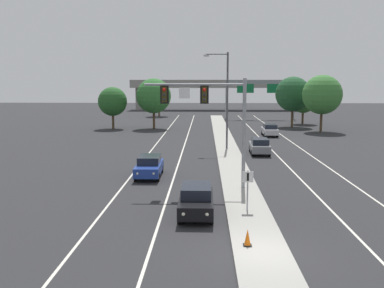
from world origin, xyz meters
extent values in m
plane|color=#28282B|center=(0.00, 0.00, 0.00)|extent=(260.00, 260.00, 0.00)
cube|color=#9E9B93|center=(0.00, 18.00, 0.07)|extent=(2.40, 110.00, 0.15)
cube|color=silver|center=(-4.70, 25.00, 0.00)|extent=(0.14, 100.00, 0.01)
cube|color=silver|center=(4.70, 25.00, 0.00)|extent=(0.14, 100.00, 0.01)
cube|color=silver|center=(-8.00, 25.00, 0.00)|extent=(0.14, 100.00, 0.01)
cube|color=silver|center=(8.00, 25.00, 0.00)|extent=(0.14, 100.00, 0.01)
cylinder|color=gray|center=(0.19, 11.01, 3.75)|extent=(0.24, 0.24, 7.20)
cylinder|color=gray|center=(-3.08, 11.01, 6.95)|extent=(6.53, 0.16, 0.16)
cube|color=black|center=(-2.42, 11.05, 6.30)|extent=(0.56, 0.06, 1.20)
cube|color=#38330F|center=(-2.42, 11.01, 6.30)|extent=(0.32, 0.32, 1.00)
sphere|color=red|center=(-2.42, 10.84, 6.62)|extent=(0.22, 0.22, 0.22)
sphere|color=#282828|center=(-2.42, 10.84, 6.30)|extent=(0.22, 0.22, 0.22)
sphere|color=#282828|center=(-2.42, 10.84, 5.98)|extent=(0.22, 0.22, 0.22)
cube|color=black|center=(-5.04, 11.05, 6.30)|extent=(0.56, 0.06, 1.20)
cube|color=#38330F|center=(-5.04, 11.01, 6.30)|extent=(0.32, 0.32, 1.00)
sphere|color=red|center=(-5.04, 10.84, 6.62)|extent=(0.22, 0.22, 0.22)
sphere|color=#282828|center=(-5.04, 10.84, 6.30)|extent=(0.22, 0.22, 0.22)
sphere|color=#282828|center=(-5.04, 10.84, 5.98)|extent=(0.22, 0.22, 0.22)
cube|color=white|center=(-3.73, 10.99, 6.40)|extent=(0.70, 0.04, 0.70)
cylinder|color=gray|center=(-0.04, 5.85, 1.25)|extent=(0.08, 0.08, 2.20)
cube|color=white|center=(-0.04, 5.82, 2.00)|extent=(0.60, 0.03, 0.60)
cube|color=black|center=(-0.04, 5.80, 2.00)|extent=(0.12, 0.01, 0.44)
cylinder|color=#4C4C51|center=(-0.06, 27.81, 5.15)|extent=(0.20, 0.20, 10.00)
cylinder|color=#4C4C51|center=(-1.16, 27.81, 9.95)|extent=(2.20, 0.12, 0.12)
cube|color=#B7B7B2|center=(-2.26, 27.81, 9.80)|extent=(0.56, 0.28, 0.20)
cube|color=black|center=(-2.83, 5.32, 0.67)|extent=(1.82, 4.41, 0.70)
cube|color=black|center=(-2.83, 5.54, 1.30)|extent=(1.59, 2.38, 0.56)
sphere|color=#EAE5C6|center=(-2.26, 3.14, 0.72)|extent=(0.18, 0.18, 0.18)
sphere|color=#EAE5C6|center=(-3.42, 3.14, 0.72)|extent=(0.18, 0.18, 0.18)
cylinder|color=black|center=(-2.04, 3.81, 0.32)|extent=(0.22, 0.64, 0.64)
cylinder|color=black|center=(-3.64, 3.82, 0.32)|extent=(0.22, 0.64, 0.64)
cylinder|color=black|center=(-2.03, 6.81, 0.32)|extent=(0.22, 0.64, 0.64)
cylinder|color=black|center=(-3.63, 6.82, 0.32)|extent=(0.22, 0.64, 0.64)
cube|color=navy|center=(-6.57, 14.54, 0.67)|extent=(1.83, 4.41, 0.70)
cube|color=black|center=(-6.57, 14.76, 1.30)|extent=(1.60, 2.39, 0.56)
sphere|color=#EAE5C6|center=(-5.98, 12.37, 0.72)|extent=(0.18, 0.18, 0.18)
sphere|color=#EAE5C6|center=(-7.13, 12.36, 0.72)|extent=(0.18, 0.18, 0.18)
cylinder|color=black|center=(-5.76, 13.05, 0.32)|extent=(0.23, 0.64, 0.64)
cylinder|color=black|center=(-7.36, 13.04, 0.32)|extent=(0.23, 0.64, 0.64)
cylinder|color=black|center=(-5.78, 16.05, 0.32)|extent=(0.23, 0.64, 0.64)
cylinder|color=black|center=(-7.38, 16.04, 0.32)|extent=(0.23, 0.64, 0.64)
cube|color=slate|center=(3.08, 25.29, 0.67)|extent=(1.91, 4.44, 0.70)
cube|color=black|center=(3.07, 25.07, 1.30)|extent=(1.64, 2.41, 0.56)
sphere|color=#EAE5C6|center=(2.55, 27.49, 0.72)|extent=(0.18, 0.18, 0.18)
sphere|color=#EAE5C6|center=(3.70, 27.46, 0.72)|extent=(0.18, 0.18, 0.18)
cylinder|color=black|center=(2.31, 26.81, 0.32)|extent=(0.24, 0.65, 0.64)
cylinder|color=black|center=(3.91, 26.77, 0.32)|extent=(0.24, 0.65, 0.64)
cylinder|color=black|center=(2.24, 23.81, 0.32)|extent=(0.24, 0.65, 0.64)
cylinder|color=black|center=(3.84, 23.77, 0.32)|extent=(0.24, 0.65, 0.64)
cube|color=#B7B7BC|center=(6.23, 39.74, 0.67)|extent=(1.84, 4.42, 0.70)
cube|color=black|center=(6.23, 39.52, 1.30)|extent=(1.61, 2.39, 0.56)
sphere|color=#EAE5C6|center=(5.68, 41.92, 0.72)|extent=(0.18, 0.18, 0.18)
sphere|color=#EAE5C6|center=(6.83, 41.91, 0.72)|extent=(0.18, 0.18, 0.18)
cylinder|color=black|center=(5.44, 41.24, 0.32)|extent=(0.23, 0.64, 0.64)
cylinder|color=black|center=(7.04, 41.23, 0.32)|extent=(0.23, 0.64, 0.64)
cylinder|color=black|center=(5.42, 38.24, 0.32)|extent=(0.23, 0.64, 0.64)
cylinder|color=black|center=(7.02, 38.23, 0.32)|extent=(0.23, 0.64, 0.64)
cube|color=black|center=(-0.54, 0.60, 0.17)|extent=(0.36, 0.36, 0.04)
cone|color=orange|center=(-0.54, 0.60, 0.54)|extent=(0.28, 0.28, 0.70)
cylinder|color=gray|center=(1.70, 65.81, 3.75)|extent=(0.28, 0.28, 7.50)
cylinder|color=gray|center=(14.70, 65.81, 3.75)|extent=(0.28, 0.28, 7.50)
cube|color=gray|center=(8.20, 65.81, 7.10)|extent=(13.00, 0.36, 0.70)
cube|color=#0F6033|center=(5.34, 65.61, 5.90)|extent=(3.20, 0.08, 1.70)
cube|color=#0F6033|center=(11.06, 65.61, 5.90)|extent=(3.20, 0.08, 1.70)
cube|color=gray|center=(0.00, 93.15, 6.20)|extent=(42.40, 6.40, 1.10)
cube|color=gray|center=(0.00, 90.15, 7.20)|extent=(42.40, 0.36, 0.90)
cube|color=gray|center=(-19.20, 93.15, 2.83)|extent=(1.80, 2.40, 5.65)
cube|color=gray|center=(19.20, 93.15, 2.83)|extent=(1.80, 2.40, 5.65)
cylinder|color=#4C3823|center=(14.33, 44.79, 1.54)|extent=(0.36, 0.36, 3.07)
sphere|color=#387533|center=(14.33, 44.79, 5.32)|extent=(5.62, 5.62, 5.62)
cylinder|color=#4C3823|center=(11.52, 51.46, 1.51)|extent=(0.36, 0.36, 3.02)
sphere|color=#1E4C28|center=(11.52, 51.46, 5.22)|extent=(5.52, 5.52, 5.52)
cylinder|color=#4C3823|center=(-11.97, 71.99, 1.29)|extent=(0.36, 0.36, 2.59)
sphere|color=#1E4C28|center=(-11.97, 71.99, 4.48)|extent=(4.73, 4.73, 4.73)
cylinder|color=#4C3823|center=(14.30, 56.34, 1.15)|extent=(0.36, 0.36, 2.30)
sphere|color=#387533|center=(14.30, 56.34, 3.98)|extent=(4.21, 4.21, 4.21)
cylinder|color=#4C3823|center=(-16.47, 47.93, 1.20)|extent=(0.36, 0.36, 2.41)
sphere|color=#235623|center=(-16.47, 47.93, 4.17)|extent=(4.40, 4.40, 4.40)
cylinder|color=#4C3823|center=(-10.21, 48.19, 1.45)|extent=(0.36, 0.36, 2.90)
sphere|color=#2D6B2D|center=(-10.21, 48.19, 5.02)|extent=(5.31, 5.31, 5.31)
camera|label=1|loc=(-2.39, -16.98, 7.11)|focal=39.99mm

